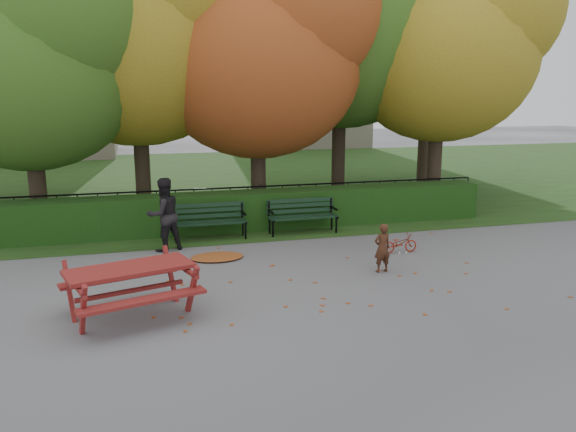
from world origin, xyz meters
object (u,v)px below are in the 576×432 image
object	(u,v)px
tree_d	(356,14)
picnic_table	(130,278)
adult	(164,215)
tree_a	(37,53)
tree_b	(148,25)
tree_g	(440,44)
tree_c	(270,47)
tree_e	(455,42)
bicycle	(400,243)
bench_right	(302,213)
child	(382,248)
bench_left	(210,218)

from	to	relation	value
tree_d	picnic_table	xyz separation A→B (m)	(-7.08, -8.21, -5.33)
picnic_table	adult	size ratio (longest dim) A/B	1.37
tree_a	adult	distance (m)	5.31
tree_b	tree_g	distance (m)	11.19
tree_c	adult	world-z (taller)	tree_c
tree_e	picnic_table	bearing A→B (deg)	-145.24
tree_e	bicycle	xyz separation A→B (m)	(-3.82, -4.47, -4.87)
bench_right	child	bearing A→B (deg)	-80.52
tree_g	tree_e	bearing A→B (deg)	-114.40
tree_e	tree_c	bearing A→B (deg)	178.07
picnic_table	child	world-z (taller)	child
bench_right	picnic_table	bearing A→B (deg)	-132.56
tree_a	bench_right	size ratio (longest dim) A/B	4.16
bicycle	tree_d	bearing A→B (deg)	-10.93
tree_g	bench_left	size ratio (longest dim) A/B	4.75
tree_b	child	distance (m)	9.24
picnic_table	bicycle	xyz separation A→B (m)	(5.90, 2.27, -0.44)
tree_c	tree_e	distance (m)	5.70
tree_d	bench_right	bearing A→B (deg)	-128.23
tree_e	bicycle	size ratio (longest dim) A/B	9.87
tree_c	child	xyz separation A→B (m)	(0.87, -5.87, -4.32)
tree_e	adult	world-z (taller)	tree_e
tree_d	child	distance (m)	9.25
bench_left	picnic_table	bearing A→B (deg)	-112.07
tree_e	bench_left	distance (m)	9.29
child	tree_g	bearing A→B (deg)	-131.38
bench_left	picnic_table	world-z (taller)	picnic_table
tree_a	bench_right	bearing A→B (deg)	-16.61
tree_d	bench_left	distance (m)	8.31
bicycle	tree_e	bearing A→B (deg)	-40.21
child	tree_d	bearing A→B (deg)	-113.90
picnic_table	tree_b	bearing A→B (deg)	67.82
bench_left	adult	xyz separation A→B (m)	(-1.14, -0.80, 0.33)
picnic_table	tree_e	bearing A→B (deg)	18.15
tree_c	bench_left	bearing A→B (deg)	-133.36
tree_b	adult	xyz separation A→B (m)	(0.00, -3.85, -4.55)
tree_c	picnic_table	world-z (taller)	tree_c
picnic_table	child	bearing A→B (deg)	-4.27
bench_left	tree_e	bearing A→B (deg)	14.81
tree_e	bicycle	bearing A→B (deg)	-130.50
tree_e	tree_a	bearing A→B (deg)	-179.06
adult	bicycle	size ratio (longest dim) A/B	2.06
bench_left	child	xyz separation A→B (m)	(3.00, -3.61, -0.02)
bench_right	tree_a	bearing A→B (deg)	163.39
tree_a	adult	bearing A→B (deg)	-44.27
bench_left	bicycle	distance (m)	4.68
tree_g	bicycle	bearing A→B (deg)	-123.64
bench_right	bicycle	world-z (taller)	bench_right
bicycle	tree_g	bearing A→B (deg)	-33.34
tree_g	tree_c	bearing A→B (deg)	-153.13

